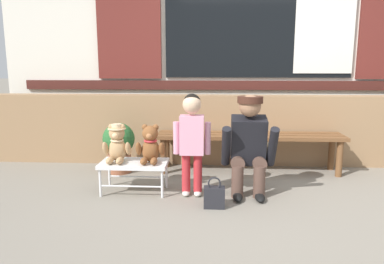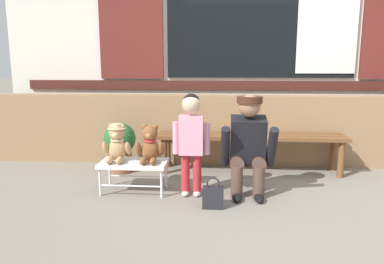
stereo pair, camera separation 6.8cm
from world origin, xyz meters
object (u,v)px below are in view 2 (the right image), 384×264
at_px(child_standing, 191,134).
at_px(handbag_on_ground, 213,197).
at_px(adult_crouching, 249,145).
at_px(teddy_bear_with_hat, 117,144).
at_px(small_display_bench, 134,165).
at_px(potted_plant, 120,144).
at_px(teddy_bear_plain, 150,145).
at_px(wooden_bench_long, 250,140).

xyz_separation_m(child_standing, handbag_on_ground, (0.21, -0.29, -0.50)).
bearing_deg(adult_crouching, child_standing, -174.45).
relative_size(teddy_bear_with_hat, adult_crouching, 0.38).
bearing_deg(small_display_bench, potted_plant, 116.04).
height_order(small_display_bench, teddy_bear_plain, teddy_bear_plain).
bearing_deg(wooden_bench_long, potted_plant, -175.47).
bearing_deg(adult_crouching, small_display_bench, 179.68).
height_order(small_display_bench, handbag_on_ground, small_display_bench).
distance_m(teddy_bear_plain, handbag_on_ground, 0.79).
bearing_deg(handbag_on_ground, potted_plant, 137.55).
relative_size(teddy_bear_with_hat, handbag_on_ground, 1.34).
relative_size(small_display_bench, handbag_on_ground, 2.35).
bearing_deg(adult_crouching, potted_plant, 155.25).
xyz_separation_m(wooden_bench_long, potted_plant, (-1.48, -0.12, -0.05)).
bearing_deg(wooden_bench_long, child_standing, -126.70).
height_order(teddy_bear_plain, potted_plant, teddy_bear_plain).
height_order(wooden_bench_long, child_standing, child_standing).
bearing_deg(child_standing, wooden_bench_long, 53.30).
relative_size(small_display_bench, teddy_bear_plain, 1.76).
xyz_separation_m(teddy_bear_with_hat, adult_crouching, (1.25, -0.01, 0.01)).
bearing_deg(handbag_on_ground, teddy_bear_with_hat, 159.32).
xyz_separation_m(adult_crouching, handbag_on_ground, (-0.32, -0.34, -0.38)).
bearing_deg(adult_crouching, teddy_bear_with_hat, 179.63).
distance_m(wooden_bench_long, child_standing, 1.04).
bearing_deg(child_standing, adult_crouching, 5.55).
relative_size(handbag_on_ground, potted_plant, 0.48).
bearing_deg(child_standing, teddy_bear_with_hat, 175.23).
xyz_separation_m(small_display_bench, teddy_bear_with_hat, (-0.16, 0.00, 0.21)).
bearing_deg(child_standing, potted_plant, 141.26).
xyz_separation_m(small_display_bench, handbag_on_ground, (0.77, -0.35, -0.17)).
xyz_separation_m(wooden_bench_long, teddy_bear_plain, (-1.01, -0.76, 0.09)).
height_order(teddy_bear_with_hat, adult_crouching, adult_crouching).
distance_m(teddy_bear_plain, potted_plant, 0.81).
height_order(child_standing, potted_plant, child_standing).
height_order(child_standing, adult_crouching, child_standing).
height_order(wooden_bench_long, adult_crouching, adult_crouching).
bearing_deg(child_standing, teddy_bear_plain, 171.55).
distance_m(teddy_bear_plain, child_standing, 0.42).
relative_size(child_standing, handbag_on_ground, 3.52).
xyz_separation_m(teddy_bear_plain, adult_crouching, (0.93, -0.01, 0.02)).
bearing_deg(teddy_bear_with_hat, handbag_on_ground, -20.68).
height_order(small_display_bench, child_standing, child_standing).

